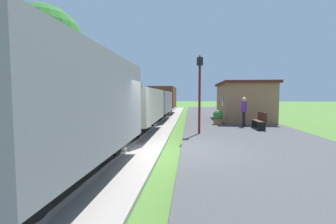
% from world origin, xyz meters
% --- Properties ---
extents(ground_plane, '(160.00, 160.00, 0.00)m').
position_xyz_m(ground_plane, '(0.00, 0.00, 0.00)').
color(ground_plane, '#47702D').
extents(platform_slab, '(6.00, 60.00, 0.25)m').
position_xyz_m(platform_slab, '(3.20, 0.00, 0.12)').
color(platform_slab, '#424244').
rests_on(platform_slab, ground).
extents(track_ballast, '(3.80, 60.00, 0.12)m').
position_xyz_m(track_ballast, '(-2.40, 0.00, 0.06)').
color(track_ballast, gray).
rests_on(track_ballast, ground).
extents(rail_near, '(0.07, 60.00, 0.14)m').
position_xyz_m(rail_near, '(-1.68, 0.00, 0.19)').
color(rail_near, slate).
rests_on(rail_near, track_ballast).
extents(rail_far, '(0.07, 60.00, 0.14)m').
position_xyz_m(rail_far, '(-3.12, 0.00, 0.19)').
color(rail_far, slate).
rests_on(rail_far, track_ballast).
extents(freight_train, '(2.50, 26.00, 2.72)m').
position_xyz_m(freight_train, '(-2.40, 7.03, 1.55)').
color(freight_train, gray).
rests_on(freight_train, rail_near).
extents(station_hut, '(3.50, 5.80, 2.78)m').
position_xyz_m(station_hut, '(4.40, 9.96, 1.65)').
color(station_hut, '#9E6B4C').
rests_on(station_hut, platform_slab).
extents(bench_near_hut, '(0.42, 1.50, 0.91)m').
position_xyz_m(bench_near_hut, '(4.26, 5.12, 0.72)').
color(bench_near_hut, '#422819').
rests_on(bench_near_hut, platform_slab).
extents(bench_down_platform, '(0.42, 1.50, 0.91)m').
position_xyz_m(bench_down_platform, '(4.26, 14.41, 0.72)').
color(bench_down_platform, '#422819').
rests_on(bench_down_platform, platform_slab).
extents(person_waiting, '(0.38, 0.45, 1.71)m').
position_xyz_m(person_waiting, '(3.62, 6.10, 1.18)').
color(person_waiting, black).
rests_on(person_waiting, platform_slab).
extents(potted_planter, '(0.64, 0.64, 0.92)m').
position_xyz_m(potted_planter, '(2.26, 7.06, 0.72)').
color(potted_planter, '#9E6642').
rests_on(potted_planter, platform_slab).
extents(lamp_post_near, '(0.28, 0.28, 3.70)m').
position_xyz_m(lamp_post_near, '(0.93, 3.25, 2.80)').
color(lamp_post_near, '#591414').
rests_on(lamp_post_near, platform_slab).
extents(tree_trackside_mid, '(4.10, 4.10, 6.76)m').
position_xyz_m(tree_trackside_mid, '(-7.18, 3.97, 4.70)').
color(tree_trackside_mid, '#4C3823').
rests_on(tree_trackside_mid, ground).
extents(tree_trackside_far, '(3.06, 3.06, 5.36)m').
position_xyz_m(tree_trackside_far, '(-8.36, 9.09, 3.81)').
color(tree_trackside_far, '#4C3823').
rests_on(tree_trackside_far, ground).
extents(tree_field_left, '(3.29, 3.29, 4.89)m').
position_xyz_m(tree_field_left, '(-9.91, 14.86, 3.23)').
color(tree_field_left, '#4C3823').
rests_on(tree_field_left, ground).
extents(tree_field_distant, '(3.58, 3.58, 5.16)m').
position_xyz_m(tree_field_distant, '(-7.72, 22.68, 3.37)').
color(tree_field_distant, '#4C3823').
rests_on(tree_field_distant, ground).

